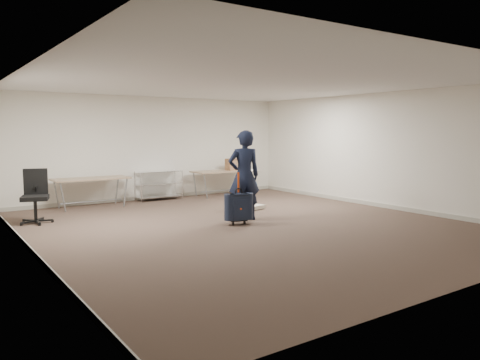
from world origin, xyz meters
TOP-DOWN VIEW (x-y plane):
  - ground at (0.00, 0.00)m, footprint 9.00×9.00m
  - room_shell at (0.00, 1.38)m, footprint 8.00×9.00m
  - folding_table_left at (-1.90, 3.95)m, footprint 1.80×0.75m
  - folding_table_right at (1.90, 3.95)m, footprint 1.80×0.75m
  - wire_shelf at (0.00, 4.20)m, footprint 1.22×0.47m
  - person at (0.28, 0.55)m, footprint 0.79×0.63m
  - suitcase at (-0.10, 0.18)m, footprint 0.43×0.31m
  - office_chair at (-3.42, 2.67)m, footprint 0.67×0.67m
  - equipment_cart at (1.19, 1.57)m, footprint 0.60×0.60m
  - cardboard_box at (2.29, 3.95)m, footprint 0.46×0.36m

SIDE VIEW (x-z plane):
  - ground at x=0.00m, z-range 0.00..0.00m
  - room_shell at x=0.00m, z-range -4.45..4.55m
  - equipment_cart at x=1.19m, z-range -0.22..0.72m
  - office_chair at x=-3.42m, z-range -0.22..0.88m
  - suitcase at x=-0.10m, z-range -0.17..0.89m
  - wire_shelf at x=0.00m, z-range 0.04..0.84m
  - folding_table_left at x=-1.90m, z-range 0.31..1.04m
  - folding_table_right at x=1.90m, z-range 0.31..1.04m
  - cardboard_box at x=2.29m, z-range 0.73..1.06m
  - person at x=0.28m, z-range 0.00..1.89m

